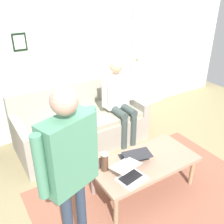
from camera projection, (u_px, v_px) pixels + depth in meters
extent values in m
plane|color=#8A7C57|center=(150.00, 203.00, 2.99)|extent=(7.68, 7.68, 0.00)
cube|color=brown|center=(148.00, 193.00, 3.12)|extent=(2.65, 1.65, 0.01)
cube|color=silver|center=(66.00, 49.00, 4.03)|extent=(7.04, 0.10, 2.70)
cube|color=black|center=(19.00, 42.00, 3.57)|extent=(0.20, 0.02, 0.25)
cube|color=silver|center=(20.00, 42.00, 3.56)|extent=(0.15, 0.00, 0.19)
cube|color=silver|center=(149.00, 56.00, 4.89)|extent=(0.82, 0.05, 2.05)
sphere|color=tan|center=(138.00, 59.00, 4.71)|extent=(0.06, 0.06, 0.06)
cube|color=gray|center=(82.00, 132.00, 4.00)|extent=(1.93, 0.93, 0.42)
cube|color=gray|center=(81.00, 118.00, 3.87)|extent=(1.69, 0.85, 0.08)
cube|color=gray|center=(69.00, 97.00, 4.09)|extent=(1.93, 0.14, 0.46)
cube|color=gray|center=(130.00, 101.00, 4.28)|extent=(0.12, 0.93, 0.20)
cube|color=gray|center=(19.00, 131.00, 3.43)|extent=(0.12, 0.93, 0.20)
cube|color=#9C7862|center=(145.00, 162.00, 3.01)|extent=(1.26, 0.63, 0.04)
cylinder|color=#A3815D|center=(192.00, 172.00, 3.19)|extent=(0.05, 0.05, 0.39)
cylinder|color=#9A8060|center=(116.00, 210.00, 2.66)|extent=(0.05, 0.05, 0.39)
cylinder|color=#A06F6A|center=(164.00, 151.00, 3.56)|extent=(0.05, 0.05, 0.39)
cylinder|color=gray|center=(93.00, 182.00, 3.03)|extent=(0.05, 0.05, 0.39)
cube|color=silver|center=(132.00, 179.00, 2.73)|extent=(0.33, 0.28, 0.01)
cube|color=black|center=(131.00, 177.00, 2.74)|extent=(0.26, 0.18, 0.00)
cube|color=silver|center=(126.00, 165.00, 2.74)|extent=(0.32, 0.27, 0.04)
cube|color=#261E2E|center=(126.00, 166.00, 2.74)|extent=(0.29, 0.24, 0.04)
cube|color=#28282D|center=(134.00, 157.00, 3.06)|extent=(0.36, 0.27, 0.01)
cube|color=black|center=(134.00, 157.00, 3.05)|extent=(0.29, 0.18, 0.00)
cube|color=#28282D|center=(137.00, 154.00, 2.94)|extent=(0.36, 0.26, 0.02)
cube|color=silver|center=(137.00, 154.00, 2.94)|extent=(0.32, 0.23, 0.01)
cylinder|color=#4C3323|center=(105.00, 162.00, 2.82)|extent=(0.08, 0.08, 0.20)
cylinder|color=#B7B7BC|center=(104.00, 154.00, 2.77)|extent=(0.09, 0.09, 0.02)
sphere|color=#B2B2B7|center=(104.00, 152.00, 2.76)|extent=(0.03, 0.03, 0.03)
cube|color=black|center=(100.00, 163.00, 2.79)|extent=(0.01, 0.01, 0.14)
cylinder|color=#2B3649|center=(82.00, 216.00, 2.30)|extent=(0.09, 0.09, 0.86)
cube|color=#4C8668|center=(69.00, 154.00, 1.92)|extent=(0.47, 0.31, 0.61)
cylinder|color=#4C8668|center=(40.00, 167.00, 1.73)|extent=(0.10, 0.10, 0.52)
cylinder|color=#4C8668|center=(92.00, 136.00, 2.08)|extent=(0.10, 0.10, 0.52)
sphere|color=tan|center=(64.00, 101.00, 1.72)|extent=(0.20, 0.20, 0.20)
cylinder|color=#374340|center=(133.00, 131.00, 3.94)|extent=(0.10, 0.10, 0.50)
cylinder|color=#374340|center=(124.00, 134.00, 3.86)|extent=(0.10, 0.10, 0.50)
cylinder|color=#374340|center=(127.00, 109.00, 3.94)|extent=(0.12, 0.40, 0.12)
cylinder|color=#374340|center=(118.00, 112.00, 3.86)|extent=(0.12, 0.40, 0.12)
cube|color=silver|center=(116.00, 91.00, 3.91)|extent=(0.37, 0.20, 0.52)
cylinder|color=silver|center=(131.00, 87.00, 3.98)|extent=(0.08, 0.08, 0.42)
cylinder|color=silver|center=(104.00, 93.00, 3.75)|extent=(0.08, 0.08, 0.42)
sphere|color=tan|center=(116.00, 67.00, 3.74)|extent=(0.19, 0.19, 0.19)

